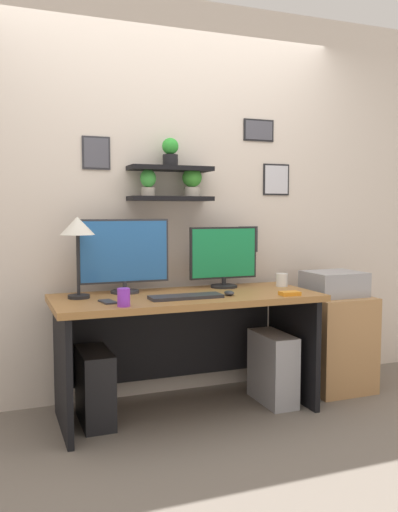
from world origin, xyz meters
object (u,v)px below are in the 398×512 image
at_px(desk, 184,326).
at_px(cell_phone, 108,302).
at_px(computer_tower_right, 273,368).
at_px(monitor_left, 124,254).
at_px(computer_tower_left, 95,387).
at_px(coffee_mug, 282,280).
at_px(scissors_tray, 290,293).
at_px(computer_mouse, 229,293).
at_px(keyboard, 186,297).
at_px(desk_lamp, 78,232).
at_px(pen_cup, 124,297).
at_px(monitor_right, 223,256).
at_px(printer, 334,284).
at_px(drawer_cabinet, 333,342).

bearing_deg(desk, cell_phone, -162.05).
bearing_deg(computer_tower_right, monitor_left, 164.84).
distance_m(monitor_left, computer_tower_left, 0.83).
relative_size(coffee_mug, scissors_tray, 0.75).
bearing_deg(computer_mouse, keyboard, -178.10).
xyz_separation_m(cell_phone, computer_tower_right, (1.11, 0.08, -0.52)).
relative_size(desk_lamp, computer_tower_right, 1.05).
xyz_separation_m(computer_mouse, desk_lamp, (-0.88, 0.22, 0.38)).
bearing_deg(pen_cup, keyboard, 18.08).
height_order(monitor_right, desk_lamp, desk_lamp).
bearing_deg(monitor_left, scissors_tray, -26.77).
bearing_deg(monitor_left, pen_cup, -103.72).
bearing_deg(computer_tower_right, desk, 171.30).
bearing_deg(coffee_mug, monitor_left, 174.38).
distance_m(monitor_right, printer, 0.83).
bearing_deg(desk, desk_lamp, 175.69).
distance_m(drawer_cabinet, computer_tower_right, 0.57).
height_order(computer_mouse, desk_lamp, desk_lamp).
xyz_separation_m(keyboard, scissors_tray, (0.64, -0.12, 0.00)).
relative_size(monitor_right, keyboard, 1.10).
relative_size(desk, printer, 4.33).
height_order(keyboard, computer_tower_left, keyboard).
bearing_deg(printer, computer_tower_left, -178.66).
xyz_separation_m(scissors_tray, computer_tower_right, (0.01, 0.21, -0.53)).
height_order(desk_lamp, computer_tower_right, desk_lamp).
bearing_deg(desk, pen_cup, -145.29).
bearing_deg(computer_mouse, desk_lamp, 165.67).
xyz_separation_m(desk, keyboard, (-0.05, -0.19, 0.22)).
bearing_deg(cell_phone, drawer_cabinet, -2.76).
relative_size(scissors_tray, computer_tower_right, 0.26).
distance_m(drawer_cabinet, computer_tower_left, 1.71).
xyz_separation_m(desk_lamp, coffee_mug, (1.38, 0.01, -0.35)).
bearing_deg(scissors_tray, desk_lamp, 163.97).
bearing_deg(computer_tower_left, monitor_left, 38.30).
xyz_separation_m(monitor_right, cell_phone, (-0.86, -0.33, -0.21)).
distance_m(cell_phone, pen_cup, 0.17).
height_order(desk, printer, printer).
bearing_deg(keyboard, coffee_mug, 17.07).
xyz_separation_m(cell_phone, pen_cup, (0.06, -0.15, 0.05)).
relative_size(desk_lamp, scissors_tray, 4.04).
distance_m(cell_phone, computer_tower_left, 0.56).
xyz_separation_m(scissors_tray, computer_tower_left, (-1.16, 0.29, -0.54)).
height_order(monitor_right, scissors_tray, monitor_right).
height_order(monitor_right, pen_cup, monitor_right).
relative_size(coffee_mug, printer, 0.24).
bearing_deg(cell_phone, scissors_tray, -16.40).
bearing_deg(scissors_tray, drawer_cabinet, 30.58).
relative_size(monitor_left, desk_lamp, 1.19).
height_order(drawer_cabinet, printer, printer).
distance_m(desk, computer_tower_left, 0.66).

